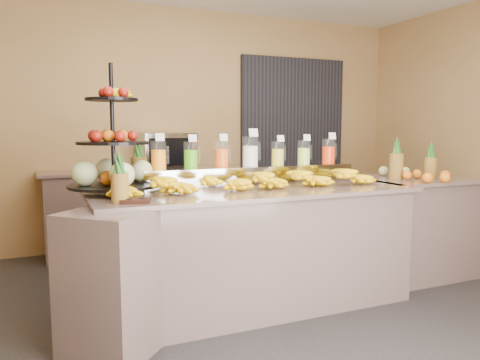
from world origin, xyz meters
TOP-DOWN VIEW (x-y plane):
  - ground at (0.00, 0.00)m, footprint 6.00×6.00m
  - room_envelope at (0.19, 0.79)m, footprint 6.04×5.02m
  - buffet_counter at (-0.12, 0.26)m, footprint 2.75×1.25m
  - right_counter at (1.70, 0.40)m, footprint 1.08×0.88m
  - back_ledge at (0.00, 2.25)m, footprint 3.10×0.55m
  - pitcher_tray at (0.10, 0.58)m, footprint 1.85×0.30m
  - juice_pitcher_orange_a at (-0.68, 0.58)m, footprint 0.12×0.12m
  - juice_pitcher_green at (-0.42, 0.58)m, footprint 0.11×0.12m
  - juice_pitcher_orange_b at (-0.16, 0.58)m, footprint 0.12×0.12m
  - juice_pitcher_milk at (0.10, 0.58)m, footprint 0.13×0.14m
  - juice_pitcher_lemon at (0.36, 0.58)m, footprint 0.11×0.11m
  - juice_pitcher_lime at (0.62, 0.58)m, footprint 0.11×0.12m
  - juice_pitcher_orange_c at (0.88, 0.58)m, footprint 0.12×0.12m
  - banana_heap at (-0.02, 0.25)m, footprint 2.15×0.19m
  - fruit_stand at (-0.98, 0.50)m, footprint 0.67×0.67m
  - condiment_caddy at (-0.97, -0.03)m, footprint 0.21×0.18m
  - pineapple_left_a at (-1.07, -0.00)m, footprint 0.11×0.11m
  - pineapple_left_b at (-0.79, 0.78)m, footprint 0.13×0.13m
  - right_fruit_pile at (1.64, 0.24)m, footprint 0.44×0.42m
  - oven_warmer at (-0.18, 2.25)m, footprint 0.64×0.47m

SIDE VIEW (x-z plane):
  - ground at x=0.00m, z-range 0.00..0.00m
  - buffet_counter at x=-0.12m, z-range 0.00..0.93m
  - back_ledge at x=0.00m, z-range 0.00..0.93m
  - right_counter at x=1.70m, z-range 0.00..0.93m
  - condiment_caddy at x=-0.97m, z-range 0.93..0.96m
  - right_fruit_pile at x=1.64m, z-range 0.89..1.12m
  - pitcher_tray at x=0.10m, z-range 0.93..1.08m
  - banana_heap at x=-0.02m, z-range 0.92..1.10m
  - pineapple_left_a at x=-1.07m, z-range 0.88..1.23m
  - pineapple_left_b at x=-0.79m, z-range 0.88..1.27m
  - oven_warmer at x=-0.18m, z-range 0.93..1.34m
  - fruit_stand at x=-0.98m, z-range 0.70..1.63m
  - juice_pitcher_lemon at x=0.36m, z-range 1.04..1.30m
  - juice_pitcher_lime at x=0.62m, z-range 1.04..1.31m
  - juice_pitcher_green at x=-0.42m, z-range 1.04..1.31m
  - juice_pitcher_orange_b at x=-0.16m, z-range 1.03..1.31m
  - juice_pitcher_orange_c at x=0.88m, z-range 1.03..1.32m
  - juice_pitcher_orange_a at x=-0.68m, z-range 1.03..1.32m
  - juice_pitcher_milk at x=0.10m, z-range 1.03..1.35m
  - room_envelope at x=0.19m, z-range 0.47..3.29m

